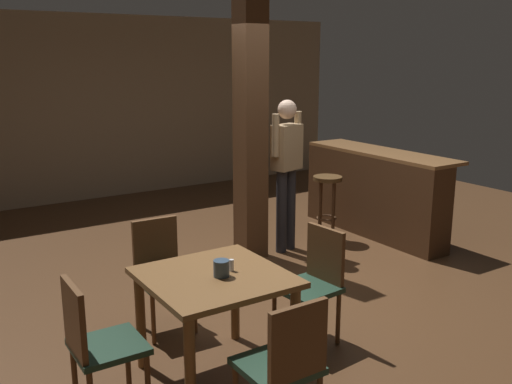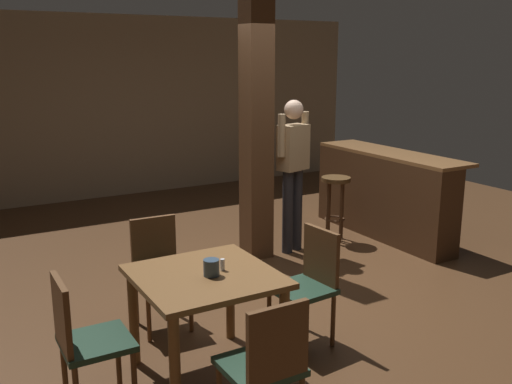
{
  "view_description": "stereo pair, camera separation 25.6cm",
  "coord_description": "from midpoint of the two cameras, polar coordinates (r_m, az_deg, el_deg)",
  "views": [
    {
      "loc": [
        -3.07,
        -4.22,
        2.19
      ],
      "look_at": [
        -0.42,
        -0.14,
        1.02
      ],
      "focal_mm": 40.0,
      "sensor_mm": 36.0,
      "label": 1
    },
    {
      "loc": [
        -2.85,
        -4.36,
        2.19
      ],
      "look_at": [
        -0.42,
        -0.14,
        1.02
      ],
      "focal_mm": 40.0,
      "sensor_mm": 36.0,
      "label": 2
    }
  ],
  "objects": [
    {
      "name": "ground_plane",
      "position": [
        5.65,
        1.55,
        -9.27
      ],
      "size": [
        10.8,
        10.8,
        0.0
      ],
      "primitive_type": "plane",
      "color": "#4C301C"
    },
    {
      "name": "pillar",
      "position": [
        6.1,
        -1.76,
        6.08
      ],
      "size": [
        0.28,
        0.28,
        2.8
      ],
      "primitive_type": "cube",
      "color": "#4C301C",
      "rests_on": "ground_plane"
    },
    {
      "name": "chair_south",
      "position": [
        3.34,
        0.64,
        -16.73
      ],
      "size": [
        0.42,
        0.42,
        0.89
      ],
      "color": "#1E3828",
      "rests_on": "ground_plane"
    },
    {
      "name": "chair_north",
      "position": [
        4.73,
        -11.0,
        -7.55
      ],
      "size": [
        0.44,
        0.44,
        0.89
      ],
      "color": "#1E3828",
      "rests_on": "ground_plane"
    },
    {
      "name": "napkin_cup",
      "position": [
        3.84,
        -5.4,
        -7.62
      ],
      "size": [
        0.11,
        0.11,
        0.11
      ],
      "primitive_type": "cylinder",
      "color": "#33475B",
      "rests_on": "dining_table"
    },
    {
      "name": "bar_stool_near",
      "position": [
        6.89,
        6.09,
        -0.04
      ],
      "size": [
        0.35,
        0.35,
        0.78
      ],
      "color": "#4C3319",
      "rests_on": "ground_plane"
    },
    {
      "name": "chair_west",
      "position": [
        3.72,
        -17.71,
        -14.06
      ],
      "size": [
        0.42,
        0.42,
        0.89
      ],
      "color": "#1E3828",
      "rests_on": "ground_plane"
    },
    {
      "name": "wall_back",
      "position": [
        9.31,
        -14.45,
        8.22
      ],
      "size": [
        8.0,
        0.1,
        2.8
      ],
      "primitive_type": "cube",
      "color": "gray",
      "rests_on": "ground_plane"
    },
    {
      "name": "standing_person",
      "position": [
        6.36,
        1.92,
        2.75
      ],
      "size": [
        0.47,
        0.28,
        1.72
      ],
      "color": "tan",
      "rests_on": "ground_plane"
    },
    {
      "name": "dining_table",
      "position": [
        3.94,
        -6.02,
        -9.99
      ],
      "size": [
        0.92,
        0.92,
        0.75
      ],
      "color": "brown",
      "rests_on": "ground_plane"
    },
    {
      "name": "chair_east",
      "position": [
        4.45,
        4.18,
        -8.7
      ],
      "size": [
        0.45,
        0.45,
        0.89
      ],
      "color": "#1E3828",
      "rests_on": "ground_plane"
    },
    {
      "name": "salt_shaker",
      "position": [
        3.93,
        -4.34,
        -7.33
      ],
      "size": [
        0.03,
        0.03,
        0.08
      ],
      "primitive_type": "cylinder",
      "color": "silver",
      "rests_on": "dining_table"
    },
    {
      "name": "bar_counter",
      "position": [
        7.18,
        10.67,
        -0.05
      ],
      "size": [
        0.56,
        2.12,
        1.05
      ],
      "color": "brown",
      "rests_on": "ground_plane"
    }
  ]
}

